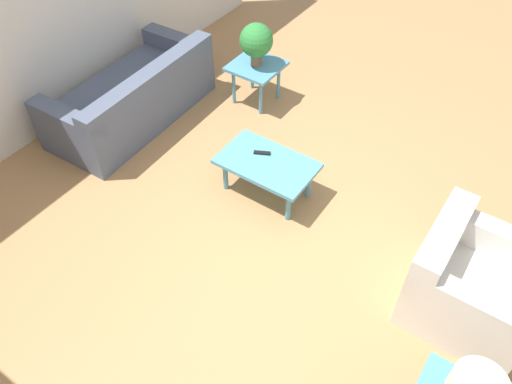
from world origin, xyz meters
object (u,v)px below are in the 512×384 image
at_px(coffee_table, 267,166).
at_px(potted_plant, 256,41).
at_px(sofa, 134,98).
at_px(side_table_plant, 256,70).
at_px(armchair, 467,285).

height_order(coffee_table, potted_plant, potted_plant).
bearing_deg(sofa, coffee_table, 83.47).
distance_m(sofa, potted_plant, 1.51).
bearing_deg(side_table_plant, potted_plant, -90.00).
bearing_deg(armchair, side_table_plant, 64.08).
xyz_separation_m(sofa, armchair, (-3.88, 0.38, 0.04)).
xyz_separation_m(sofa, potted_plant, (-0.94, -1.06, 0.50)).
relative_size(sofa, coffee_table, 2.16).
height_order(sofa, armchair, armchair).
bearing_deg(side_table_plant, coffee_table, 128.04).
xyz_separation_m(armchair, potted_plant, (2.94, -1.44, 0.46)).
relative_size(armchair, coffee_table, 0.96).
bearing_deg(potted_plant, coffee_table, 128.04).
distance_m(coffee_table, side_table_plant, 1.54).
xyz_separation_m(side_table_plant, potted_plant, (0.00, -0.00, 0.36)).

